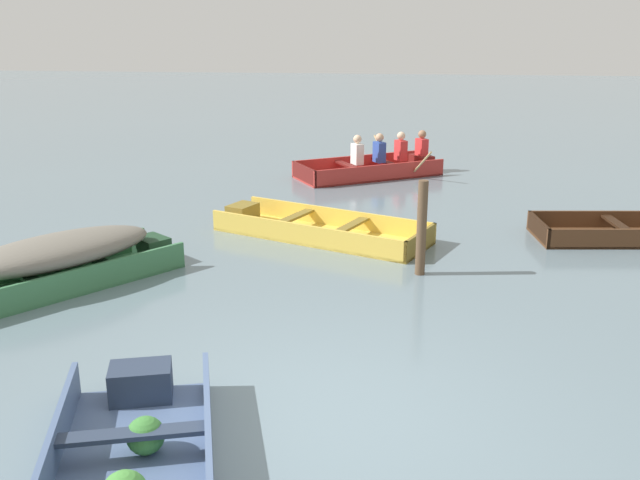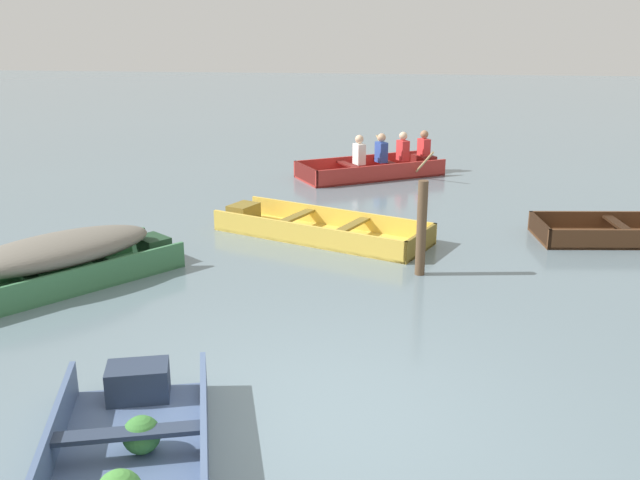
{
  "view_description": "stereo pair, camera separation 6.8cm",
  "coord_description": "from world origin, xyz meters",
  "px_view_note": "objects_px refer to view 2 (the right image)",
  "views": [
    {
      "loc": [
        0.68,
        -5.3,
        3.28
      ],
      "look_at": [
        -0.45,
        4.03,
        0.35
      ],
      "focal_mm": 40.0,
      "sensor_mm": 36.0,
      "label": 1
    },
    {
      "loc": [
        0.74,
        -5.29,
        3.28
      ],
      "look_at": [
        -0.45,
        4.03,
        0.35
      ],
      "focal_mm": 40.0,
      "sensor_mm": 36.0,
      "label": 2
    }
  ],
  "objects_px": {
    "skiff_green_mid_moored": "(61,256)",
    "mooring_post": "(421,228)",
    "rowboat_red_with_crew": "(380,165)",
    "dinghy_slate_blue_foreground": "(125,475)",
    "skiff_yellow_far_moored": "(314,229)"
  },
  "relations": [
    {
      "from": "dinghy_slate_blue_foreground",
      "to": "skiff_green_mid_moored",
      "type": "distance_m",
      "value": 4.62
    },
    {
      "from": "skiff_yellow_far_moored",
      "to": "rowboat_red_with_crew",
      "type": "relative_size",
      "value": 1.09
    },
    {
      "from": "rowboat_red_with_crew",
      "to": "skiff_green_mid_moored",
      "type": "bearing_deg",
      "value": -117.31
    },
    {
      "from": "skiff_yellow_far_moored",
      "to": "mooring_post",
      "type": "xyz_separation_m",
      "value": [
        1.65,
        -1.6,
        0.53
      ]
    },
    {
      "from": "skiff_green_mid_moored",
      "to": "mooring_post",
      "type": "relative_size",
      "value": 2.38
    },
    {
      "from": "dinghy_slate_blue_foreground",
      "to": "mooring_post",
      "type": "distance_m",
      "value": 5.36
    },
    {
      "from": "dinghy_slate_blue_foreground",
      "to": "skiff_yellow_far_moored",
      "type": "distance_m",
      "value": 6.5
    },
    {
      "from": "dinghy_slate_blue_foreground",
      "to": "skiff_green_mid_moored",
      "type": "relative_size",
      "value": 1.12
    },
    {
      "from": "rowboat_red_with_crew",
      "to": "dinghy_slate_blue_foreground",
      "type": "bearing_deg",
      "value": -96.72
    },
    {
      "from": "dinghy_slate_blue_foreground",
      "to": "skiff_green_mid_moored",
      "type": "height_order",
      "value": "skiff_green_mid_moored"
    },
    {
      "from": "dinghy_slate_blue_foreground",
      "to": "skiff_yellow_far_moored",
      "type": "xyz_separation_m",
      "value": [
        0.49,
        6.48,
        -0.02
      ]
    },
    {
      "from": "mooring_post",
      "to": "skiff_green_mid_moored",
      "type": "bearing_deg",
      "value": -168.14
    },
    {
      "from": "mooring_post",
      "to": "skiff_yellow_far_moored",
      "type": "bearing_deg",
      "value": 135.87
    },
    {
      "from": "skiff_green_mid_moored",
      "to": "mooring_post",
      "type": "height_order",
      "value": "mooring_post"
    },
    {
      "from": "mooring_post",
      "to": "dinghy_slate_blue_foreground",
      "type": "bearing_deg",
      "value": -113.65
    }
  ]
}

